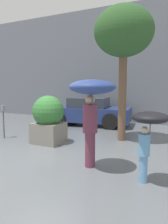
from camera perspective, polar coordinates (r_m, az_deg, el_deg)
ground_plane at (r=6.33m, az=-10.75°, el=-10.84°), size 40.00×40.00×0.00m
building_facade at (r=11.90m, az=8.65°, el=12.11°), size 18.00×0.30×6.00m
planter_box at (r=7.34m, az=-9.28°, el=-1.67°), size 1.04×1.04×1.59m
person_adult at (r=4.91m, az=2.06°, el=3.48°), size 1.04×1.04×2.05m
person_child at (r=4.38m, az=16.55°, el=-3.69°), size 0.71×0.71×1.43m
parked_car_near at (r=10.68m, az=1.30°, el=0.02°), size 4.18×2.43×1.32m
street_tree at (r=7.84m, az=10.31°, el=19.52°), size 2.00×2.00×4.56m
parking_meter at (r=8.47m, az=-20.34°, el=-0.64°), size 0.14×0.14×1.20m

